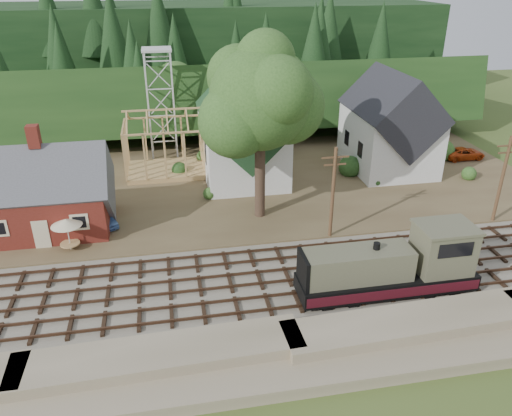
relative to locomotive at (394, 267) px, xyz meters
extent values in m
plane|color=#384C1E|center=(-8.75, 3.00, -2.14)|extent=(140.00, 140.00, 0.00)
cube|color=#7F7259|center=(-8.75, -5.50, -2.14)|extent=(64.00, 5.00, 1.60)
cube|color=#726B5B|center=(-8.75, 3.00, -2.06)|extent=(64.00, 11.00, 0.16)
cube|color=brown|center=(-8.75, 21.00, -1.99)|extent=(64.00, 26.00, 0.30)
cube|color=#1E3F19|center=(-8.75, 45.00, -2.14)|extent=(70.00, 28.96, 12.74)
cube|color=black|center=(-8.75, 61.00, -2.14)|extent=(80.00, 20.00, 12.00)
cube|color=#5C1E15|center=(-24.75, 14.00, 0.06)|extent=(10.00, 7.00, 3.80)
cube|color=#4C4C51|center=(-24.75, 14.00, 1.96)|extent=(10.80, 7.41, 7.41)
cube|color=#5C1E15|center=(-24.75, 14.00, 6.26)|extent=(0.90, 0.90, 1.80)
cube|color=beige|center=(-24.75, 10.48, -0.64)|extent=(1.20, 0.06, 2.40)
cube|color=silver|center=(-6.75, 23.00, 1.36)|extent=(8.00, 12.00, 6.40)
cube|color=#1B3B1D|center=(-6.75, 23.00, 4.56)|extent=(8.40, 12.96, 8.40)
cube|color=silver|center=(-6.75, 17.00, 6.56)|extent=(2.40, 2.40, 4.00)
cone|color=#1B3B1D|center=(-6.75, 17.00, 9.86)|extent=(5.37, 5.37, 2.60)
cube|color=silver|center=(9.25, 22.00, 1.36)|extent=(8.00, 10.00, 6.40)
cube|color=black|center=(9.25, 22.00, 4.56)|extent=(8.40, 10.80, 8.40)
cube|color=tan|center=(-14.75, 25.00, -1.59)|extent=(8.00, 6.00, 0.50)
cube|color=tan|center=(-14.75, 25.00, 5.06)|extent=(8.00, 0.18, 0.18)
cube|color=silver|center=(-16.15, 29.60, 4.16)|extent=(0.18, 0.18, 12.00)
cube|color=silver|center=(-13.35, 29.60, 4.16)|extent=(0.18, 0.18, 12.00)
cube|color=silver|center=(-16.15, 32.40, 4.16)|extent=(0.18, 0.18, 12.00)
cube|color=silver|center=(-13.35, 32.40, 4.16)|extent=(0.18, 0.18, 12.00)
cube|color=silver|center=(-14.75, 31.00, 10.16)|extent=(3.20, 3.20, 0.25)
cylinder|color=#38281E|center=(-6.75, 13.00, 2.16)|extent=(0.90, 0.90, 8.00)
sphere|color=#2A4D1C|center=(-6.75, 13.00, 8.66)|extent=(8.40, 8.40, 8.40)
sphere|color=#2A4D1C|center=(-4.25, 14.00, 7.66)|extent=(6.40, 6.40, 6.40)
sphere|color=#2A4D1C|center=(-8.95, 12.20, 7.16)|extent=(6.00, 6.00, 6.00)
cylinder|color=#4C331E|center=(-1.75, 8.20, 1.86)|extent=(0.28, 0.28, 8.00)
cube|color=#4C331E|center=(-1.75, 8.20, 5.06)|extent=(2.20, 0.12, 0.12)
cube|color=#4C331E|center=(-1.75, 8.20, 4.46)|extent=(1.80, 0.12, 0.12)
cylinder|color=#4C331E|center=(13.25, 8.20, 1.86)|extent=(0.28, 0.28, 8.00)
cube|color=#4C331E|center=(13.25, 8.20, 5.06)|extent=(2.20, 0.12, 0.12)
cube|color=#4C331E|center=(13.25, 8.20, 4.46)|extent=(1.80, 0.12, 0.12)
cube|color=black|center=(-0.47, 0.00, -1.80)|extent=(12.10, 2.52, 0.35)
cube|color=black|center=(-0.47, 0.00, -1.07)|extent=(12.10, 2.92, 1.11)
cube|color=brown|center=(-2.69, 0.00, 0.54)|extent=(7.26, 2.32, 2.12)
cube|color=brown|center=(3.36, 0.00, 1.09)|extent=(3.63, 2.82, 3.23)
cube|color=brown|center=(3.36, 0.00, 2.76)|extent=(3.83, 3.02, 0.20)
cube|color=black|center=(3.36, -1.43, 1.80)|extent=(2.42, 0.06, 1.01)
cube|color=#450E17|center=(-0.47, -1.48, -1.07)|extent=(12.10, 0.04, 0.71)
cube|color=#450E17|center=(-0.47, 1.48, -1.07)|extent=(12.10, 0.04, 0.71)
cylinder|color=black|center=(-1.48, 0.00, 1.70)|extent=(0.44, 0.44, 0.71)
imported|color=#608ACF|center=(-20.28, 13.60, -1.23)|extent=(2.87, 3.85, 1.22)
imported|color=#BE3C0F|center=(19.25, 22.85, -1.17)|extent=(4.82, 2.28, 1.33)
cylinder|color=silver|center=(-22.62, 9.90, -0.65)|extent=(0.11, 0.11, 2.37)
cylinder|color=tan|center=(-22.62, 9.90, -1.35)|extent=(1.51, 1.51, 0.09)
cone|color=beige|center=(-22.62, 9.90, 0.53)|extent=(2.37, 2.37, 0.54)
camera|label=1|loc=(-14.49, -26.33, 18.39)|focal=35.00mm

